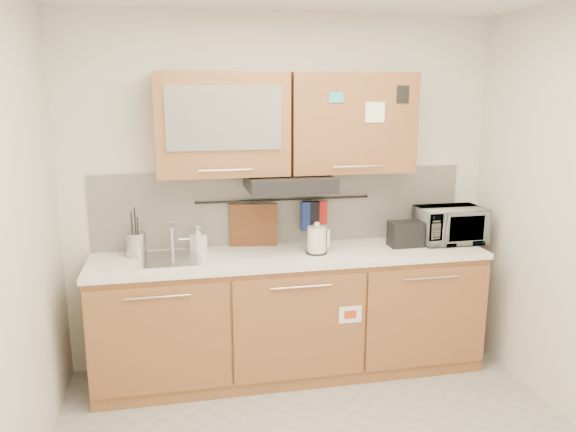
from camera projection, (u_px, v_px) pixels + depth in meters
name	position (u px, v px, depth m)	size (l,w,h in m)	color
wall_back	(283.00, 193.00, 4.22)	(3.20, 3.20, 0.00)	silver
base_cabinet	(291.00, 320.00, 4.13)	(2.80, 0.64, 0.88)	#A9683C
countertop	(291.00, 256.00, 4.01)	(2.82, 0.62, 0.04)	white
backsplash	(283.00, 207.00, 4.23)	(2.80, 0.02, 0.56)	silver
upper_cabinets	(287.00, 123.00, 3.94)	(1.82, 0.37, 0.70)	#A9683C
range_hood	(290.00, 183.00, 3.96)	(0.60, 0.46, 0.10)	black
sink	(170.00, 259.00, 3.86)	(0.42, 0.40, 0.26)	silver
utensil_rail	(284.00, 200.00, 4.18)	(0.02, 0.02, 1.30)	black
utensil_crock	(136.00, 244.00, 3.91)	(0.15, 0.15, 0.34)	#ADADB1
kettle	(317.00, 241.00, 3.99)	(0.17, 0.15, 0.23)	silver
toaster	(406.00, 234.00, 4.17)	(0.25, 0.15, 0.19)	black
microwave	(450.00, 225.00, 4.28)	(0.49, 0.33, 0.27)	#999999
soap_bottle	(198.00, 240.00, 3.99)	(0.09, 0.09, 0.20)	#999999
cutting_board	(253.00, 233.00, 4.18)	(0.35, 0.03, 0.44)	brown
oven_mitt	(309.00, 216.00, 4.24)	(0.13, 0.03, 0.22)	navy
dark_pouch	(311.00, 215.00, 4.24)	(0.13, 0.04, 0.20)	black
pot_holder	(318.00, 213.00, 4.24)	(0.14, 0.02, 0.17)	red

